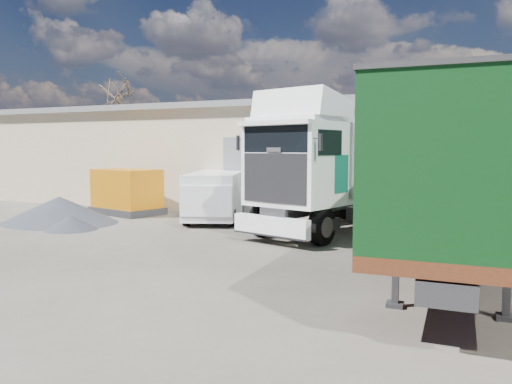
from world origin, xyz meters
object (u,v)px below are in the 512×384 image
at_px(orange_skip, 127,194).
at_px(tractor_unit, 314,176).
at_px(box_trailer, 456,166).
at_px(panel_van, 215,196).
at_px(bare_tree, 119,84).

bearing_deg(orange_skip, tractor_unit, 3.67).
height_order(box_trailer, panel_van, box_trailer).
height_order(tractor_unit, orange_skip, tractor_unit).
bearing_deg(tractor_unit, panel_van, 176.54).
bearing_deg(box_trailer, panel_van, 153.07).
relative_size(box_trailer, panel_van, 2.41).
bearing_deg(box_trailer, bare_tree, 144.15).
distance_m(bare_tree, panel_van, 20.34).
height_order(bare_tree, panel_van, bare_tree).
height_order(bare_tree, box_trailer, bare_tree).
xyz_separation_m(box_trailer, orange_skip, (-14.51, 5.01, -1.71)).
bearing_deg(orange_skip, box_trailer, -3.00).
relative_size(bare_tree, orange_skip, 2.52).
xyz_separation_m(bare_tree, tractor_unit, (19.64, -14.06, -5.81)).
distance_m(tractor_unit, orange_skip, 10.10).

